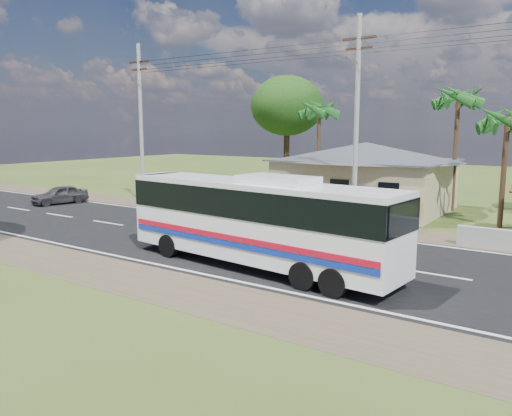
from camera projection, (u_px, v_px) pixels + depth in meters
The scene contains 11 objects.
ground at pixel (237, 244), 23.12m from camera, with size 120.00×120.00×0.00m, color #324819.
road at pixel (237, 243), 23.12m from camera, with size 120.00×16.00×0.03m.
house at pixel (365, 169), 32.79m from camera, with size 12.40×10.00×5.00m.
utility_poles at pixel (350, 119), 26.05m from camera, with size 32.80×2.22×11.00m.
palm_near at pixel (508, 120), 25.97m from camera, with size 2.80×2.80×6.70m.
palm_mid at pixel (458, 98), 31.36m from camera, with size 2.80×2.80×8.20m.
palm_far at pixel (319, 110), 37.38m from camera, with size 2.80×2.80×7.70m.
tree_behind_house at pixel (287, 106), 41.16m from camera, with size 6.00×6.00×9.61m.
coach_bus at pixel (257, 215), 18.79m from camera, with size 11.74×3.57×3.59m.
motorcycle at pixel (390, 220), 26.54m from camera, with size 0.65×1.86×0.98m, color black.
small_car at pixel (60, 195), 35.31m from camera, with size 1.54×3.83×1.30m, color #2D2D30.
Camera 1 is at (13.39, -18.20, 5.26)m, focal length 35.00 mm.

